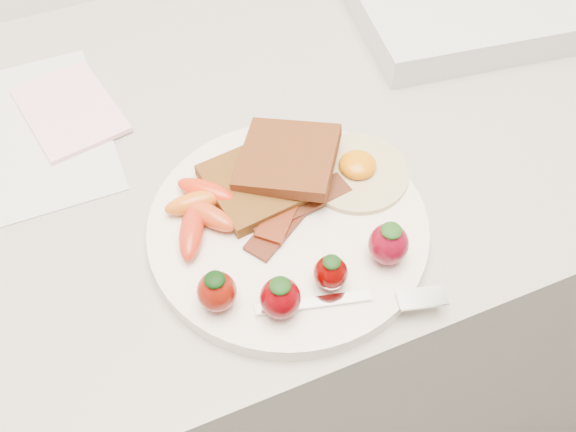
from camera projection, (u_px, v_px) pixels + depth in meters
name	position (u px, v px, depth m)	size (l,w,h in m)	color
counter	(265.00, 316.00, 1.08)	(2.00, 0.60, 0.90)	gray
plate	(288.00, 228.00, 0.62)	(0.27, 0.27, 0.02)	white
toast_lower	(257.00, 183.00, 0.63)	(0.09, 0.09, 0.01)	#4D2510
toast_upper	(288.00, 158.00, 0.64)	(0.09, 0.09, 0.01)	#351905
fried_egg	(357.00, 170.00, 0.65)	(0.11, 0.11, 0.02)	silver
bacon_strips	(291.00, 206.00, 0.62)	(0.12, 0.11, 0.01)	black
baby_carrots	(200.00, 210.00, 0.61)	(0.08, 0.10, 0.02)	#D05C14
strawberries	(307.00, 275.00, 0.55)	(0.19, 0.06, 0.04)	#6E0F05
fork	(363.00, 300.00, 0.56)	(0.16, 0.06, 0.00)	white
paper_sheet	(23.00, 135.00, 0.71)	(0.18, 0.24, 0.00)	silver
notepad	(69.00, 110.00, 0.73)	(0.09, 0.14, 0.01)	#FEBCC6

